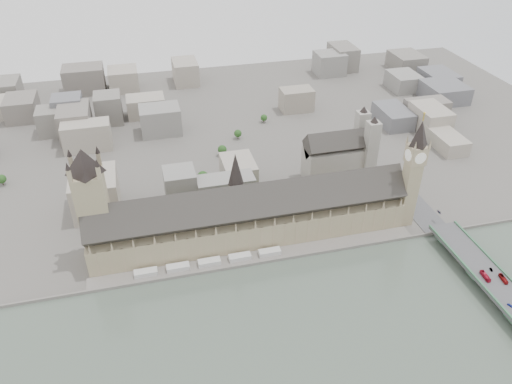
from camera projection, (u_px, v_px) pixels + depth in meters
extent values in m
plane|color=#595651|center=(256.00, 252.00, 413.44)|extent=(900.00, 900.00, 0.00)
cube|color=slate|center=(260.00, 263.00, 400.50)|extent=(600.00, 1.50, 3.00)
cube|color=slate|center=(258.00, 257.00, 406.83)|extent=(270.00, 15.00, 2.00)
cube|color=silver|center=(146.00, 273.00, 387.27)|extent=(18.00, 7.00, 4.00)
cube|color=silver|center=(178.00, 267.00, 392.35)|extent=(18.00, 7.00, 4.00)
cube|color=silver|center=(209.00, 262.00, 397.44)|extent=(18.00, 7.00, 4.00)
cube|color=silver|center=(240.00, 257.00, 402.53)|extent=(18.00, 7.00, 4.00)
cube|color=silver|center=(270.00, 252.00, 407.61)|extent=(18.00, 7.00, 4.00)
cube|color=gray|center=(250.00, 226.00, 422.67)|extent=(265.00, 40.00, 25.00)
cube|color=#2F2D2A|center=(250.00, 204.00, 410.16)|extent=(265.00, 40.73, 40.73)
cube|color=gray|center=(408.00, 194.00, 430.81)|extent=(12.00, 12.00, 62.00)
cube|color=gray|center=(416.00, 154.00, 409.21)|extent=(14.00, 14.00, 16.00)
cylinder|color=white|center=(424.00, 153.00, 410.68)|extent=(0.60, 10.00, 10.00)
cylinder|color=white|center=(408.00, 155.00, 407.75)|extent=(0.60, 10.00, 10.00)
cylinder|color=white|center=(412.00, 150.00, 415.02)|extent=(10.00, 0.60, 10.00)
cylinder|color=white|center=(421.00, 158.00, 403.40)|extent=(10.00, 0.60, 10.00)
cone|color=black|center=(420.00, 133.00, 398.69)|extent=(17.00, 17.00, 22.00)
cylinder|color=gold|center=(424.00, 117.00, 390.93)|extent=(1.00, 1.00, 6.00)
sphere|color=gold|center=(424.00, 113.00, 389.00)|extent=(2.00, 2.00, 2.00)
cone|color=gray|center=(422.00, 137.00, 409.14)|extent=(2.40, 2.40, 8.00)
cone|color=gray|center=(408.00, 138.00, 406.49)|extent=(2.40, 2.40, 8.00)
cone|color=gray|center=(430.00, 144.00, 398.64)|extent=(2.40, 2.40, 8.00)
cone|color=gray|center=(416.00, 146.00, 395.99)|extent=(2.40, 2.40, 8.00)
cube|color=gray|center=(96.00, 217.00, 387.47)|extent=(23.00, 23.00, 80.00)
cone|color=black|center=(83.00, 161.00, 359.77)|extent=(30.00, 30.00, 20.00)
cylinder|color=gray|center=(236.00, 194.00, 408.59)|extent=(12.00, 12.00, 20.00)
cone|color=black|center=(236.00, 169.00, 395.30)|extent=(13.00, 13.00, 28.00)
cube|color=#474749|center=(494.00, 287.00, 372.91)|extent=(25.00, 325.00, 10.25)
cube|color=gray|center=(334.00, 163.00, 502.09)|extent=(60.00, 28.00, 34.00)
cube|color=#2F2D2A|center=(336.00, 144.00, 489.91)|extent=(60.00, 28.28, 28.28)
cube|color=gray|center=(360.00, 141.00, 509.99)|extent=(12.00, 12.00, 64.00)
cube|color=gray|center=(370.00, 152.00, 490.61)|extent=(12.00, 12.00, 64.00)
imported|color=#AF142B|center=(485.00, 276.00, 372.79)|extent=(3.77, 11.78, 3.23)
imported|color=maroon|center=(503.00, 279.00, 370.61)|extent=(3.91, 10.56, 2.87)
imported|color=navy|center=(510.00, 305.00, 349.53)|extent=(2.95, 4.18, 1.32)
imported|color=gray|center=(491.00, 270.00, 380.12)|extent=(2.14, 4.02, 1.26)
imported|color=gray|center=(439.00, 212.00, 442.17)|extent=(2.02, 4.94, 1.43)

